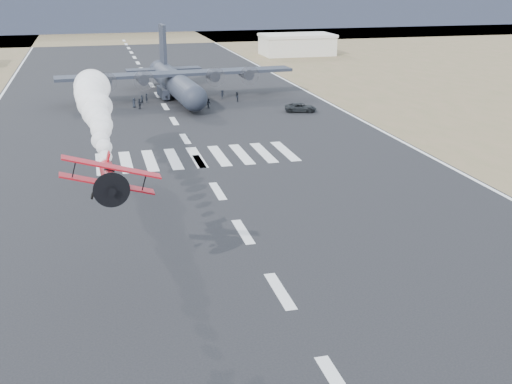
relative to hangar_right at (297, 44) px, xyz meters
name	(u,v)px	position (x,y,z in m)	size (l,w,h in m)	color
scrub_far	(120,34)	(-46.00, 80.00, -3.01)	(500.00, 80.00, 0.00)	brown
runway_markings	(185,139)	(-46.00, -90.00, -3.00)	(60.00, 260.00, 0.01)	silver
ridge_seg_d	(115,12)	(-46.00, 110.00, 3.49)	(150.00, 50.00, 13.00)	gray
ridge_seg_e	(262,8)	(19.00, 110.00, 4.49)	(150.00, 50.00, 15.00)	gray
ridge_seg_f	(395,4)	(84.00, 110.00, 5.49)	(150.00, 50.00, 17.00)	gray
hangar_right	(297,44)	(0.00, 0.00, 0.00)	(20.50, 12.50, 5.90)	beige
aerobatic_biplane	(109,177)	(-57.85, -135.69, 6.22)	(6.60, 6.09, 3.52)	#A4100A
smoke_trail	(94,96)	(-58.31, -105.58, 6.49)	(4.30, 36.90, 4.30)	white
transport_aircraft	(175,81)	(-42.96, -58.11, 0.27)	(44.09, 36.29, 12.73)	black
support_vehicle	(301,107)	(-24.01, -76.20, -2.26)	(2.48, 5.38, 1.50)	black
crew_a	(142,100)	(-49.73, -62.73, -2.19)	(0.60, 0.49, 1.64)	black
crew_b	(209,103)	(-38.67, -69.11, -2.16)	(0.82, 0.51, 1.69)	black
crew_c	(222,94)	(-34.59, -61.14, -2.19)	(1.06, 0.49, 1.63)	black
crew_d	(139,104)	(-50.53, -66.82, -2.12)	(1.04, 0.53, 1.78)	black
crew_e	(134,103)	(-51.36, -65.29, -2.19)	(0.80, 0.49, 1.65)	black
crew_f	(167,97)	(-45.00, -61.27, -2.17)	(1.55, 0.50, 1.67)	black
crew_g	(146,98)	(-48.80, -61.25, -2.18)	(0.60, 0.50, 1.66)	black
crew_h	(237,97)	(-32.57, -64.58, -2.11)	(0.87, 0.54, 1.79)	black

